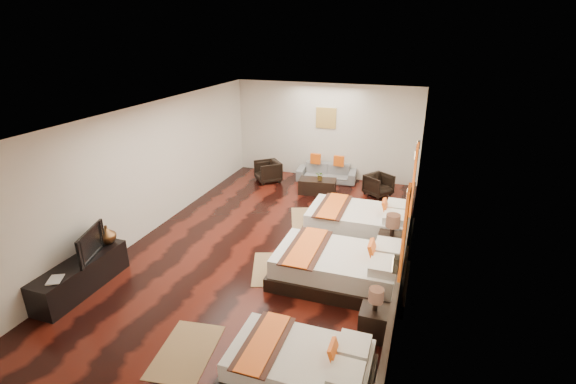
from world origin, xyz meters
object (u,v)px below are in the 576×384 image
at_px(sofa, 327,173).
at_px(coffee_table, 317,186).
at_px(tv_console, 81,276).
at_px(table_plant, 320,176).
at_px(figurine, 107,234).
at_px(armchair_right, 379,185).
at_px(nightstand_a, 374,320).
at_px(bed_far, 360,221).
at_px(bed_mid, 341,267).
at_px(nightstand_b, 391,245).
at_px(armchair_left, 268,171).
at_px(bed_near, 301,366).
at_px(tv, 86,244).
at_px(book, 48,280).

height_order(sofa, coffee_table, sofa).
xyz_separation_m(tv_console, table_plant, (2.76, 5.67, 0.25)).
xyz_separation_m(figurine, armchair_right, (4.27, 5.41, -0.43)).
xyz_separation_m(nightstand_a, table_plant, (-2.19, 5.23, 0.24)).
bearing_deg(bed_far, bed_mid, -89.98).
relative_size(nightstand_b, figurine, 2.91).
bearing_deg(bed_mid, table_plant, 109.81).
xyz_separation_m(armchair_left, armchair_right, (3.24, -0.05, -0.02)).
distance_m(nightstand_b, figurine, 5.33).
bearing_deg(sofa, figurine, -119.19).
relative_size(bed_near, table_plant, 7.25).
bearing_deg(nightstand_b, nightstand_a, -90.00).
distance_m(nightstand_b, table_plant, 3.71).
bearing_deg(armchair_left, bed_mid, -6.22).
bearing_deg(table_plant, tv_console, -115.92).
distance_m(armchair_right, coffee_table, 1.66).
distance_m(bed_near, nightstand_b, 3.48).
distance_m(nightstand_a, tv_console, 4.97).
distance_m(bed_near, sofa, 7.64).
xyz_separation_m(bed_near, figurine, (-4.19, 1.43, 0.48)).
height_order(nightstand_b, tv_console, nightstand_b).
relative_size(bed_far, nightstand_a, 2.82).
distance_m(figurine, sofa, 6.63).
xyz_separation_m(bed_mid, bed_far, (-0.00, 2.00, -0.01)).
relative_size(nightstand_a, figurine, 2.37).
bearing_deg(tv, armchair_right, -52.82).
bearing_deg(nightstand_a, sofa, 109.77).
distance_m(bed_far, book, 6.00).
bearing_deg(table_plant, tv, -116.27).
relative_size(figurine, coffee_table, 0.34).
bearing_deg(bed_mid, coffee_table, 110.66).
distance_m(tv, coffee_table, 6.16).
bearing_deg(bed_far, coffee_table, 126.60).
relative_size(bed_near, nightstand_a, 2.29).
bearing_deg(coffee_table, bed_far, -53.40).
relative_size(bed_far, tv, 2.52).
height_order(bed_mid, tv, tv).
relative_size(bed_mid, tv_console, 1.30).
bearing_deg(bed_far, nightstand_b, -52.73).
bearing_deg(armchair_right, tv, 179.81).
xyz_separation_m(sofa, coffee_table, (0.00, -1.05, -0.05)).
bearing_deg(coffee_table, nightstand_a, -66.69).
xyz_separation_m(bed_far, tv, (-4.15, -3.48, 0.51)).
xyz_separation_m(nightstand_a, figurine, (-4.95, 0.28, 0.44)).
height_order(bed_near, coffee_table, bed_near).
bearing_deg(bed_mid, tv_console, -158.32).
bearing_deg(bed_mid, armchair_left, 125.07).
height_order(book, armchair_left, armchair_left).
relative_size(tv_console, book, 6.37).
bearing_deg(bed_far, armchair_right, 88.32).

